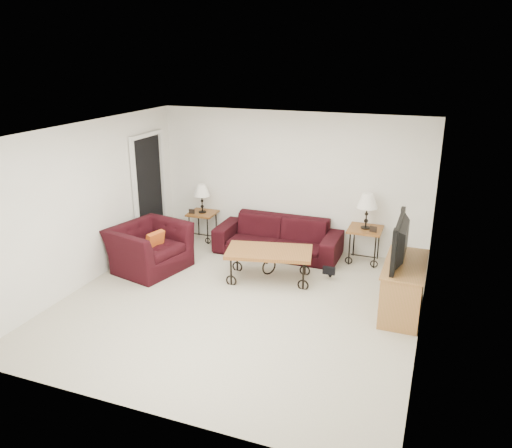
{
  "coord_description": "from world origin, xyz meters",
  "views": [
    {
      "loc": [
        2.56,
        -6.06,
        3.48
      ],
      "look_at": [
        0.0,
        0.7,
        1.0
      ],
      "focal_mm": 35.4,
      "sensor_mm": 36.0,
      "label": 1
    }
  ],
  "objects_px": {
    "sofa": "(278,237)",
    "tv_stand": "(403,288)",
    "armchair": "(149,248)",
    "lamp_right": "(367,211)",
    "backpack": "(331,266)",
    "lamp_left": "(202,199)",
    "coffee_table": "(269,265)",
    "television": "(407,241)",
    "side_table_right": "(364,245)",
    "side_table_left": "(203,226)"
  },
  "relations": [
    {
      "from": "side_table_left",
      "to": "television",
      "type": "bearing_deg",
      "value": -22.49
    },
    {
      "from": "television",
      "to": "lamp_left",
      "type": "bearing_deg",
      "value": -112.49
    },
    {
      "from": "side_table_left",
      "to": "side_table_right",
      "type": "bearing_deg",
      "value": 0.0
    },
    {
      "from": "tv_stand",
      "to": "backpack",
      "type": "xyz_separation_m",
      "value": [
        -1.19,
        0.76,
        -0.17
      ]
    },
    {
      "from": "coffee_table",
      "to": "backpack",
      "type": "xyz_separation_m",
      "value": [
        0.9,
        0.43,
        -0.05
      ]
    },
    {
      "from": "lamp_right",
      "to": "armchair",
      "type": "relative_size",
      "value": 0.53
    },
    {
      "from": "lamp_left",
      "to": "coffee_table",
      "type": "relative_size",
      "value": 0.41
    },
    {
      "from": "coffee_table",
      "to": "tv_stand",
      "type": "height_order",
      "value": "tv_stand"
    },
    {
      "from": "lamp_left",
      "to": "lamp_right",
      "type": "relative_size",
      "value": 0.9
    },
    {
      "from": "sofa",
      "to": "side_table_right",
      "type": "relative_size",
      "value": 3.63
    },
    {
      "from": "side_table_left",
      "to": "side_table_right",
      "type": "relative_size",
      "value": 0.9
    },
    {
      "from": "sofa",
      "to": "backpack",
      "type": "bearing_deg",
      "value": -30.59
    },
    {
      "from": "side_table_left",
      "to": "tv_stand",
      "type": "relative_size",
      "value": 0.45
    },
    {
      "from": "coffee_table",
      "to": "sofa",
      "type": "bearing_deg",
      "value": 101.16
    },
    {
      "from": "coffee_table",
      "to": "backpack",
      "type": "relative_size",
      "value": 3.41
    },
    {
      "from": "lamp_right",
      "to": "backpack",
      "type": "bearing_deg",
      "value": -115.16
    },
    {
      "from": "sofa",
      "to": "backpack",
      "type": "relative_size",
      "value": 5.68
    },
    {
      "from": "armchair",
      "to": "tv_stand",
      "type": "xyz_separation_m",
      "value": [
        4.11,
        -0.03,
        -0.01
      ]
    },
    {
      "from": "sofa",
      "to": "side_table_right",
      "type": "height_order",
      "value": "sofa"
    },
    {
      "from": "lamp_right",
      "to": "armchair",
      "type": "distance_m",
      "value": 3.71
    },
    {
      "from": "sofa",
      "to": "tv_stand",
      "type": "relative_size",
      "value": 1.81
    },
    {
      "from": "armchair",
      "to": "tv_stand",
      "type": "height_order",
      "value": "armchair"
    },
    {
      "from": "lamp_right",
      "to": "tv_stand",
      "type": "relative_size",
      "value": 0.5
    },
    {
      "from": "side_table_left",
      "to": "lamp_right",
      "type": "distance_m",
      "value": 3.17
    },
    {
      "from": "sofa",
      "to": "tv_stand",
      "type": "height_order",
      "value": "tv_stand"
    },
    {
      "from": "side_table_left",
      "to": "lamp_right",
      "type": "bearing_deg",
      "value": 0.0
    },
    {
      "from": "lamp_left",
      "to": "backpack",
      "type": "bearing_deg",
      "value": -17.27
    },
    {
      "from": "tv_stand",
      "to": "backpack",
      "type": "relative_size",
      "value": 3.14
    },
    {
      "from": "television",
      "to": "side_table_right",
      "type": "bearing_deg",
      "value": -154.19
    },
    {
      "from": "coffee_table",
      "to": "armchair",
      "type": "distance_m",
      "value": 2.04
    },
    {
      "from": "side_table_right",
      "to": "sofa",
      "type": "bearing_deg",
      "value": -173.22
    },
    {
      "from": "tv_stand",
      "to": "backpack",
      "type": "bearing_deg",
      "value": 147.33
    },
    {
      "from": "lamp_left",
      "to": "tv_stand",
      "type": "height_order",
      "value": "lamp_left"
    },
    {
      "from": "sofa",
      "to": "lamp_right",
      "type": "xyz_separation_m",
      "value": [
        1.51,
        0.18,
        0.6
      ]
    },
    {
      "from": "side_table_right",
      "to": "lamp_left",
      "type": "relative_size",
      "value": 1.12
    },
    {
      "from": "backpack",
      "to": "sofa",
      "type": "bearing_deg",
      "value": 132.25
    },
    {
      "from": "side_table_right",
      "to": "lamp_right",
      "type": "xyz_separation_m",
      "value": [
        0.0,
        0.0,
        0.62
      ]
    },
    {
      "from": "side_table_right",
      "to": "coffee_table",
      "type": "distance_m",
      "value": 1.82
    },
    {
      "from": "side_table_right",
      "to": "tv_stand",
      "type": "bearing_deg",
      "value": -63.62
    },
    {
      "from": "coffee_table",
      "to": "armchair",
      "type": "xyz_separation_m",
      "value": [
        -2.01,
        -0.31,
        0.13
      ]
    },
    {
      "from": "lamp_left",
      "to": "lamp_right",
      "type": "xyz_separation_m",
      "value": [
        3.1,
        0.0,
        0.1
      ]
    },
    {
      "from": "side_table_right",
      "to": "lamp_left",
      "type": "height_order",
      "value": "lamp_left"
    },
    {
      "from": "side_table_left",
      "to": "sofa",
      "type": "bearing_deg",
      "value": -6.47
    },
    {
      "from": "coffee_table",
      "to": "backpack",
      "type": "height_order",
      "value": "coffee_table"
    },
    {
      "from": "sofa",
      "to": "lamp_left",
      "type": "height_order",
      "value": "lamp_left"
    },
    {
      "from": "television",
      "to": "coffee_table",
      "type": "bearing_deg",
      "value": -99.13
    },
    {
      "from": "lamp_right",
      "to": "backpack",
      "type": "relative_size",
      "value": 1.57
    },
    {
      "from": "television",
      "to": "sofa",
      "type": "bearing_deg",
      "value": -121.9
    },
    {
      "from": "tv_stand",
      "to": "backpack",
      "type": "height_order",
      "value": "tv_stand"
    },
    {
      "from": "side_table_right",
      "to": "armchair",
      "type": "bearing_deg",
      "value": -154.51
    }
  ]
}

